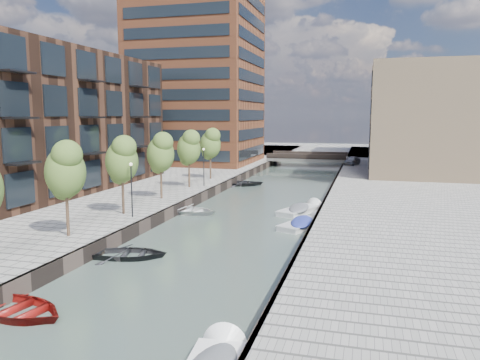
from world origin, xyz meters
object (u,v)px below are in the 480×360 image
at_px(sloop_4, 243,185).
at_px(sloop_1, 129,258).
at_px(bridge, 308,158).
at_px(motorboat_4, 302,210).
at_px(car, 352,161).
at_px(tree_2, 65,169).
at_px(tree_3, 122,159).
at_px(sloop_3, 189,214).
at_px(tree_5, 189,147).
at_px(motorboat_3, 305,224).
at_px(sloop_2, 17,315).
at_px(tree_6, 210,143).
at_px(tree_4, 161,152).

bearing_deg(sloop_4, sloop_1, 159.30).
xyz_separation_m(bridge, sloop_4, (-4.95, -23.97, -1.39)).
bearing_deg(motorboat_4, car, 84.32).
xyz_separation_m(tree_2, tree_3, (0.00, 7.00, 0.00)).
relative_size(tree_2, sloop_3, 1.17).
bearing_deg(tree_5, tree_3, -90.00).
distance_m(motorboat_3, car, 38.12).
xyz_separation_m(bridge, tree_5, (-8.50, -33.00, 3.92)).
relative_size(sloop_3, motorboat_3, 0.95).
bearing_deg(sloop_1, bridge, -17.38).
distance_m(sloop_1, sloop_4, 30.30).
relative_size(sloop_1, sloop_4, 0.92).
bearing_deg(tree_5, motorboat_3, -37.01).
bearing_deg(sloop_2, sloop_3, 11.94).
bearing_deg(tree_3, sloop_1, -58.79).
height_order(tree_3, tree_6, same).
relative_size(tree_2, tree_5, 1.00).
bearing_deg(sloop_2, tree_6, 16.40).
xyz_separation_m(tree_4, sloop_4, (3.55, 16.03, -5.31)).
bearing_deg(sloop_3, tree_2, 174.03).
bearing_deg(sloop_4, bridge, -33.98).
height_order(tree_3, tree_4, same).
distance_m(sloop_1, motorboat_3, 14.36).
height_order(sloop_3, sloop_4, sloop_3).
bearing_deg(sloop_1, tree_3, 18.15).
height_order(bridge, tree_4, tree_4).
bearing_deg(tree_5, bridge, 75.56).
relative_size(bridge, tree_4, 2.18).
relative_size(tree_5, sloop_2, 1.20).
height_order(tree_3, sloop_2, tree_3).
distance_m(tree_3, motorboat_3, 15.06).
bearing_deg(sloop_4, sloop_2, 157.95).
xyz_separation_m(tree_6, sloop_4, (3.55, 2.03, -5.31)).
distance_m(tree_2, sloop_3, 14.12).
relative_size(sloop_2, motorboat_3, 0.93).
height_order(sloop_2, sloop_4, sloop_4).
bearing_deg(tree_5, sloop_2, -82.91).
xyz_separation_m(tree_3, tree_4, (0.00, 7.00, 0.00)).
distance_m(bridge, tree_2, 54.81).
xyz_separation_m(tree_4, tree_6, (0.00, 14.00, 0.00)).
bearing_deg(bridge, car, -35.21).
relative_size(tree_4, motorboat_3, 1.12).
height_order(sloop_1, motorboat_3, motorboat_3).
bearing_deg(bridge, sloop_1, -94.32).
bearing_deg(tree_6, tree_4, -90.00).
height_order(sloop_2, motorboat_3, motorboat_3).
relative_size(tree_4, tree_6, 1.00).
relative_size(bridge, tree_5, 2.18).
relative_size(sloop_2, sloop_4, 0.99).
bearing_deg(tree_4, sloop_2, -80.79).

